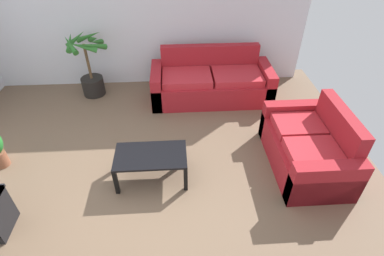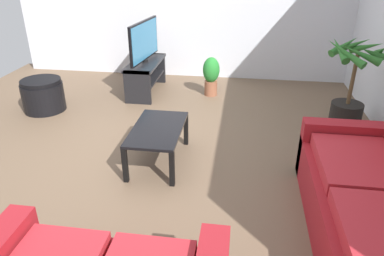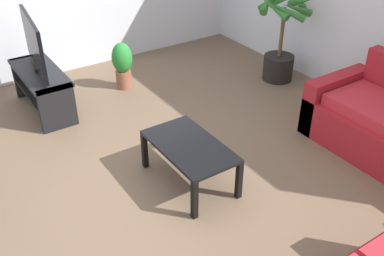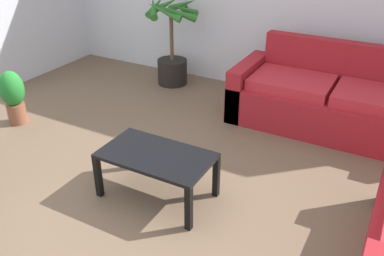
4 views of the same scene
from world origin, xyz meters
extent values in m
plane|color=brown|center=(0.00, 0.00, 0.00)|extent=(6.60, 6.60, 0.00)
cube|color=maroon|center=(0.15, 2.25, 0.31)|extent=(0.18, 0.90, 0.62)
cube|color=#B8272F|center=(0.69, 2.20, 0.48)|extent=(0.87, 0.66, 0.12)
cube|color=black|center=(-2.01, -0.41, 0.50)|extent=(1.10, 0.45, 0.04)
cube|color=black|center=(-2.01, -0.41, 0.23)|extent=(1.02, 0.39, 0.03)
cube|color=black|center=(-2.53, -0.41, 0.26)|extent=(0.06, 0.41, 0.52)
cube|color=black|center=(-1.49, -0.41, 0.26)|extent=(0.06, 0.41, 0.52)
cube|color=black|center=(-2.01, -0.41, 0.86)|extent=(1.07, 0.17, 0.60)
cube|color=teal|center=(-2.01, -0.39, 0.86)|extent=(1.02, 0.13, 0.55)
cylinder|color=black|center=(-2.01, -0.41, 0.54)|extent=(0.10, 0.10, 0.04)
cube|color=black|center=(0.13, 0.29, 0.40)|extent=(0.93, 0.53, 0.03)
cube|color=black|center=(-0.31, 0.05, 0.19)|extent=(0.05, 0.05, 0.39)
cube|color=black|center=(0.57, 0.05, 0.19)|extent=(0.05, 0.05, 0.39)
cube|color=black|center=(-0.31, 0.53, 0.19)|extent=(0.05, 0.05, 0.39)
cube|color=black|center=(0.57, 0.53, 0.19)|extent=(0.05, 0.05, 0.39)
cylinder|color=black|center=(-1.08, 2.55, 0.17)|extent=(0.41, 0.41, 0.34)
cylinder|color=brown|center=(-1.08, 2.55, 0.67)|extent=(0.05, 0.05, 0.66)
cone|color=#2A6C27|center=(-0.85, 2.52, 1.05)|extent=(0.17, 0.48, 0.26)
cone|color=#2A6C27|center=(-0.92, 2.66, 1.05)|extent=(0.30, 0.38, 0.23)
cone|color=#2A6C27|center=(-1.04, 2.79, 1.05)|extent=(0.50, 0.19, 0.27)
cone|color=#2A6C27|center=(-1.30, 2.53, 1.05)|extent=(0.14, 0.46, 0.25)
cone|color=#2A6C27|center=(-1.27, 2.42, 1.05)|extent=(0.34, 0.43, 0.26)
cone|color=#2A6C27|center=(-1.04, 2.32, 1.05)|extent=(0.49, 0.18, 0.26)
cone|color=#2A6C27|center=(-0.89, 2.35, 1.05)|extent=(0.46, 0.45, 0.29)
cylinder|color=brown|center=(-2.03, 0.66, 0.12)|extent=(0.21, 0.21, 0.24)
ellipsoid|color=#257F2E|center=(-2.03, 0.66, 0.42)|extent=(0.27, 0.27, 0.41)
camera|label=1|loc=(0.48, -2.55, 3.06)|focal=27.96mm
camera|label=2|loc=(3.56, 1.16, 2.15)|focal=33.96mm
camera|label=3|loc=(2.93, -1.55, 2.70)|focal=41.47mm
camera|label=4|loc=(1.77, -2.10, 2.23)|focal=38.60mm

